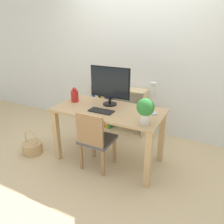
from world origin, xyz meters
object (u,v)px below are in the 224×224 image
Objects in this scene: keyboard at (101,111)px; potted_plant at (145,109)px; chair at (95,139)px; basket at (32,147)px; monitor at (110,84)px; vase at (75,95)px; bookshelf at (109,109)px; desk_lamp at (153,95)px.

potted_plant is (0.60, -0.09, 0.16)m from keyboard.
chair is at bearing -97.32° from keyboard.
keyboard is 0.86× the size of basket.
vase is (-0.50, -0.11, -0.20)m from monitor.
monitor reaches higher than vase.
potted_plant is 0.30× the size of bookshelf.
monitor is 1.57× the size of basket.
keyboard is at bearing 82.80° from chair.
chair is 2.26× the size of basket.
chair is (0.50, -0.31, -0.41)m from vase.
monitor is 0.58× the size of bookshelf.
monitor is 1.13m from bookshelf.
keyboard is at bearing -86.11° from monitor.
potted_plant is (0.62, -0.37, -0.12)m from monitor.
desk_lamp is (0.63, -0.12, -0.04)m from monitor.
bookshelf is 2.71× the size of basket.
monitor reaches higher than basket.
potted_plant reaches higher than bookshelf.
chair is 1.10m from basket.
desk_lamp is at bearing 13.40° from basket.
bookshelf is (-0.43, 1.06, -0.42)m from keyboard.
potted_plant is at bearing 5.18° from basket.
basket is at bearing -166.60° from desk_lamp.
bookshelf is at bearing 112.16° from keyboard.
basket is at bearing -174.15° from chair.
potted_plant reaches higher than basket.
bookshelf is (0.09, 0.89, -0.50)m from vase.
keyboard is 0.55m from vase.
desk_lamp is at bearing 88.02° from potted_plant.
desk_lamp is at bearing -11.12° from monitor.
monitor is at bearing 149.24° from potted_plant.
vase is 0.72m from chair.
bookshelf is at bearing 131.98° from potted_plant.
monitor is at bearing 90.33° from chair.
keyboard is 0.75× the size of desk_lamp.
monitor reaches higher than bookshelf.
potted_plant is at bearing 4.41° from chair.
desk_lamp reaches higher than keyboard.
vase is 1.02m from basket.
potted_plant is at bearing -91.98° from desk_lamp.
potted_plant is (1.12, -0.26, 0.08)m from vase.
keyboard is at bearing 171.51° from potted_plant.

